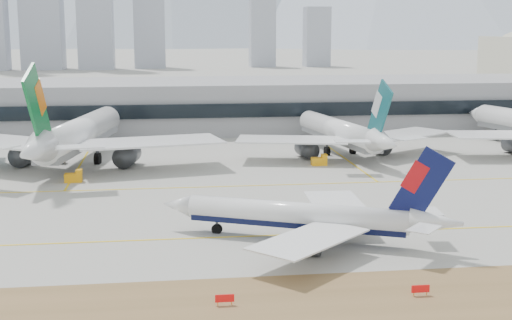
{
  "coord_description": "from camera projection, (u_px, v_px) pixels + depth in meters",
  "views": [
    {
      "loc": [
        -15.35,
        -108.78,
        31.28
      ],
      "look_at": [
        1.15,
        18.0,
        7.5
      ],
      "focal_mm": 50.0,
      "sensor_mm": 36.0,
      "label": 1
    }
  ],
  "objects": [
    {
      "name": "ground",
      "position": [
        263.0,
        227.0,
        113.72
      ],
      "size": [
        3000.0,
        3000.0,
        0.0
      ],
      "primitive_type": "plane",
      "color": "gray",
      "rests_on": "ground"
    },
    {
      "name": "taxiing_airliner",
      "position": [
        307.0,
        217.0,
        105.42
      ],
      "size": [
        43.02,
        36.55,
        15.38
      ],
      "rotation": [
        0.0,
        0.0,
        2.71
      ],
      "color": "white",
      "rests_on": "ground"
    },
    {
      "name": "widebody_eva",
      "position": [
        77.0,
        136.0,
        164.12
      ],
      "size": [
        69.34,
        68.72,
        25.12
      ],
      "rotation": [
        0.0,
        0.0,
        1.39
      ],
      "color": "white",
      "rests_on": "ground"
    },
    {
      "name": "widebody_cathay",
      "position": [
        342.0,
        133.0,
        176.83
      ],
      "size": [
        56.93,
        56.35,
        20.58
      ],
      "rotation": [
        0.0,
        0.0,
        1.74
      ],
      "color": "white",
      "rests_on": "ground"
    },
    {
      "name": "terminal",
      "position": [
        213.0,
        104.0,
        224.31
      ],
      "size": [
        280.0,
        43.1,
        15.0
      ],
      "color": "gray",
      "rests_on": "ground"
    },
    {
      "name": "hold_sign_left",
      "position": [
        225.0,
        298.0,
        81.23
      ],
      "size": [
        2.2,
        0.15,
        1.35
      ],
      "color": "red",
      "rests_on": "ground"
    },
    {
      "name": "hold_sign_right",
      "position": [
        420.0,
        289.0,
        84.18
      ],
      "size": [
        2.2,
        0.15,
        1.35
      ],
      "color": "red",
      "rests_on": "ground"
    },
    {
      "name": "gse_c",
      "position": [
        320.0,
        161.0,
        164.35
      ],
      "size": [
        3.55,
        2.0,
        2.6
      ],
      "color": "#F69F0C",
      "rests_on": "ground"
    },
    {
      "name": "gse_b",
      "position": [
        74.0,
        177.0,
        146.47
      ],
      "size": [
        3.55,
        2.0,
        2.6
      ],
      "color": "#F69F0C",
      "rests_on": "ground"
    },
    {
      "name": "city_skyline",
      "position": [
        38.0,
        3.0,
        533.13
      ],
      "size": [
        342.0,
        49.8,
        140.0
      ],
      "color": "#999EAE",
      "rests_on": "ground"
    }
  ]
}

